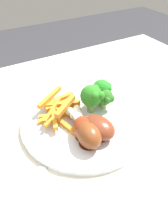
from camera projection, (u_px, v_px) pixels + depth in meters
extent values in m
cube|color=silver|center=(101.00, 137.00, 0.47)|extent=(1.00, 0.83, 0.03)
cylinder|color=#ACA695|center=(129.00, 109.00, 1.10)|extent=(0.06, 0.06, 0.68)
cylinder|color=silver|center=(84.00, 120.00, 0.48)|extent=(0.29, 0.29, 0.01)
cylinder|color=#799E58|center=(91.00, 107.00, 0.49)|extent=(0.02, 0.02, 0.02)
sphere|color=#2B7E21|center=(91.00, 96.00, 0.47)|extent=(0.05, 0.05, 0.05)
sphere|color=#2B7E21|center=(87.00, 94.00, 0.48)|extent=(0.02, 0.02, 0.02)
sphere|color=#2B7E21|center=(95.00, 89.00, 0.48)|extent=(0.02, 0.02, 0.02)
sphere|color=#2B7E21|center=(94.00, 96.00, 0.45)|extent=(0.02, 0.02, 0.02)
sphere|color=#2B7E21|center=(100.00, 96.00, 0.46)|extent=(0.02, 0.02, 0.02)
cylinder|color=#7FA75E|center=(101.00, 99.00, 0.51)|extent=(0.02, 0.02, 0.03)
sphere|color=#258324|center=(101.00, 89.00, 0.49)|extent=(0.05, 0.05, 0.05)
sphere|color=#258324|center=(106.00, 88.00, 0.50)|extent=(0.02, 0.02, 0.02)
sphere|color=#258324|center=(106.00, 93.00, 0.49)|extent=(0.02, 0.02, 0.02)
sphere|color=#258324|center=(96.00, 89.00, 0.48)|extent=(0.02, 0.02, 0.02)
sphere|color=#258324|center=(107.00, 86.00, 0.49)|extent=(0.02, 0.02, 0.02)
sphere|color=#258324|center=(109.00, 89.00, 0.48)|extent=(0.01, 0.01, 0.01)
sphere|color=#258324|center=(100.00, 83.00, 0.50)|extent=(0.02, 0.02, 0.02)
cylinder|color=#88BC58|center=(104.00, 105.00, 0.50)|extent=(0.02, 0.02, 0.02)
sphere|color=#2C6E21|center=(104.00, 97.00, 0.49)|extent=(0.04, 0.04, 0.04)
sphere|color=#2C6E21|center=(107.00, 100.00, 0.47)|extent=(0.02, 0.02, 0.02)
sphere|color=#2C6E21|center=(109.00, 97.00, 0.49)|extent=(0.02, 0.02, 0.02)
sphere|color=#2C6E21|center=(110.00, 98.00, 0.49)|extent=(0.02, 0.02, 0.02)
sphere|color=#2C6E21|center=(108.00, 97.00, 0.47)|extent=(0.01, 0.01, 0.01)
cube|color=orange|center=(60.00, 115.00, 0.48)|extent=(0.10, 0.04, 0.01)
cube|color=orange|center=(50.00, 97.00, 0.50)|extent=(0.08, 0.06, 0.01)
cube|color=orange|center=(53.00, 108.00, 0.48)|extent=(0.08, 0.07, 0.01)
cube|color=orange|center=(54.00, 118.00, 0.46)|extent=(0.03, 0.07, 0.01)
cube|color=orange|center=(59.00, 112.00, 0.47)|extent=(0.09, 0.06, 0.01)
cube|color=orange|center=(65.00, 106.00, 0.46)|extent=(0.07, 0.05, 0.01)
cube|color=orange|center=(66.00, 112.00, 0.48)|extent=(0.04, 0.06, 0.01)
cube|color=orange|center=(62.00, 104.00, 0.49)|extent=(0.08, 0.04, 0.01)
cube|color=orange|center=(59.00, 114.00, 0.48)|extent=(0.11, 0.02, 0.01)
cube|color=orange|center=(61.00, 99.00, 0.51)|extent=(0.07, 0.02, 0.01)
cube|color=orange|center=(58.00, 105.00, 0.50)|extent=(0.06, 0.02, 0.01)
cube|color=orange|center=(64.00, 124.00, 0.46)|extent=(0.03, 0.10, 0.01)
cylinder|color=#621D0F|center=(86.00, 137.00, 0.43)|extent=(0.04, 0.04, 0.00)
ellipsoid|color=maroon|center=(86.00, 131.00, 0.42)|extent=(0.06, 0.08, 0.04)
cylinder|color=beige|center=(79.00, 114.00, 0.46)|extent=(0.02, 0.04, 0.01)
sphere|color=silver|center=(77.00, 109.00, 0.48)|extent=(0.02, 0.02, 0.02)
cylinder|color=#521E11|center=(98.00, 134.00, 0.44)|extent=(0.05, 0.05, 0.00)
ellipsoid|color=brown|center=(98.00, 127.00, 0.43)|extent=(0.08, 0.09, 0.04)
cylinder|color=beige|center=(76.00, 115.00, 0.46)|extent=(0.02, 0.04, 0.01)
sphere|color=silver|center=(69.00, 111.00, 0.47)|extent=(0.02, 0.02, 0.02)
cylinder|color=#562411|center=(89.00, 143.00, 0.42)|extent=(0.04, 0.04, 0.00)
ellipsoid|color=brown|center=(89.00, 135.00, 0.41)|extent=(0.05, 0.07, 0.05)
cylinder|color=beige|center=(77.00, 120.00, 0.44)|extent=(0.01, 0.04, 0.01)
sphere|color=silver|center=(74.00, 115.00, 0.46)|extent=(0.02, 0.02, 0.02)
cube|color=white|center=(0.00, 216.00, 0.32)|extent=(0.19, 0.17, 0.00)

